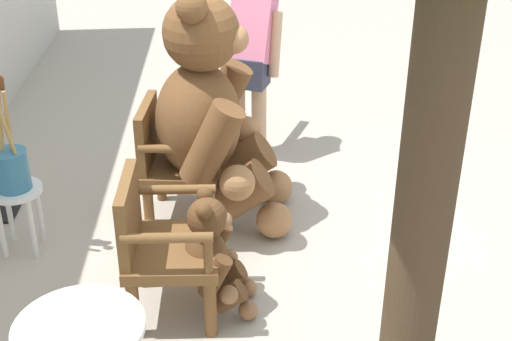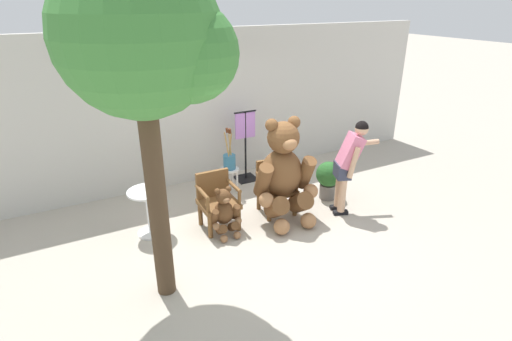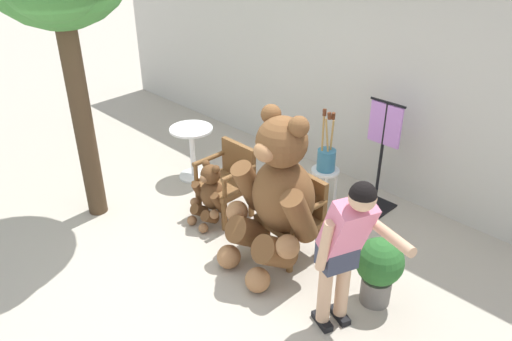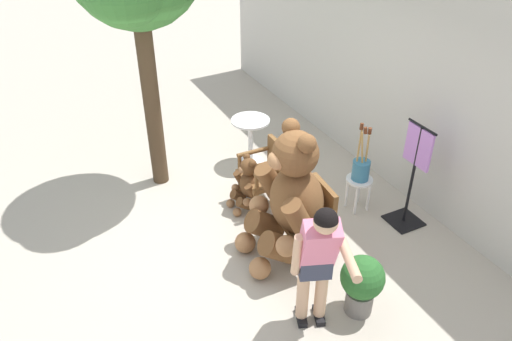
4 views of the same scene
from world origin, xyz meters
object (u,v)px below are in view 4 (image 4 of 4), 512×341
at_px(wooden_chair_left, 267,173).
at_px(potted_plant, 362,282).
at_px(person_visitor, 318,256).
at_px(brush_bucket, 361,168).
at_px(round_side_table, 251,136).
at_px(teddy_bear_small, 247,184).
at_px(teddy_bear_large, 289,197).
at_px(white_stool, 359,186).
at_px(wooden_chair_right, 309,216).
at_px(clothing_display_stand, 413,174).

height_order(wooden_chair_left, potted_plant, wooden_chair_left).
distance_m(person_visitor, brush_bucket, 2.09).
bearing_deg(round_side_table, teddy_bear_small, -28.49).
distance_m(wooden_chair_left, brush_bucket, 1.19).
relative_size(teddy_bear_large, teddy_bear_small, 2.17).
height_order(white_stool, potted_plant, potted_plant).
relative_size(wooden_chair_right, brush_bucket, 1.10).
relative_size(person_visitor, potted_plant, 2.28).
relative_size(wooden_chair_right, person_visitor, 0.55).
relative_size(teddy_bear_large, brush_bucket, 2.13).
xyz_separation_m(wooden_chair_right, person_visitor, (1.01, -0.57, 0.46)).
bearing_deg(teddy_bear_large, teddy_bear_small, -179.29).
height_order(teddy_bear_large, person_visitor, teddy_bear_large).
xyz_separation_m(round_side_table, clothing_display_stand, (2.14, 1.10, 0.27)).
relative_size(round_side_table, potted_plant, 1.06).
height_order(teddy_bear_small, person_visitor, person_visitor).
relative_size(teddy_bear_small, round_side_table, 1.06).
distance_m(white_stool, clothing_display_stand, 0.72).
relative_size(brush_bucket, clothing_display_stand, 0.57).
xyz_separation_m(person_visitor, clothing_display_stand, (-0.87, 1.92, -0.20)).
bearing_deg(teddy_bear_large, brush_bucket, 105.96).
bearing_deg(teddy_bear_large, round_side_table, 165.38).
distance_m(teddy_bear_large, clothing_display_stand, 1.63).
relative_size(teddy_bear_large, white_stool, 3.60).
bearing_deg(wooden_chair_left, potted_plant, -1.20).
xyz_separation_m(person_visitor, potted_plant, (0.04, 0.53, -0.52)).
xyz_separation_m(teddy_bear_small, potted_plant, (2.08, 0.24, 0.02)).
bearing_deg(brush_bucket, person_visitor, -48.40).
bearing_deg(potted_plant, person_visitor, -94.75).
relative_size(wooden_chair_left, teddy_bear_large, 0.52).
distance_m(teddy_bear_small, round_side_table, 1.12).
distance_m(white_stool, round_side_table, 1.80).
bearing_deg(potted_plant, clothing_display_stand, 123.27).
distance_m(teddy_bear_small, clothing_display_stand, 2.04).
xyz_separation_m(white_stool, clothing_display_stand, (0.50, 0.37, 0.36)).
height_order(round_side_table, potted_plant, round_side_table).
bearing_deg(clothing_display_stand, wooden_chair_right, -95.62).
xyz_separation_m(teddy_bear_large, white_stool, (-0.36, 1.25, -0.46)).
relative_size(white_stool, clothing_display_stand, 0.34).
bearing_deg(white_stool, brush_bucket, -96.01).
height_order(teddy_bear_large, teddy_bear_small, teddy_bear_large).
distance_m(teddy_bear_small, person_visitor, 2.12).
relative_size(teddy_bear_small, clothing_display_stand, 0.56).
bearing_deg(wooden_chair_right, person_visitor, -29.52).
bearing_deg(wooden_chair_left, round_side_table, 165.71).
bearing_deg(round_side_table, brush_bucket, 24.03).
relative_size(wooden_chair_right, round_side_table, 1.19).
height_order(brush_bucket, clothing_display_stand, clothing_display_stand).
bearing_deg(wooden_chair_right, potted_plant, -2.36).
bearing_deg(brush_bucket, teddy_bear_small, -117.43).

